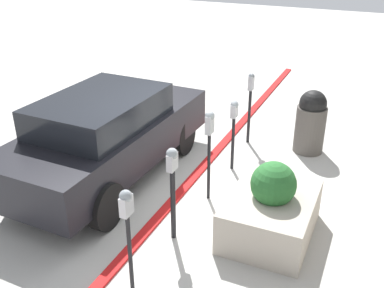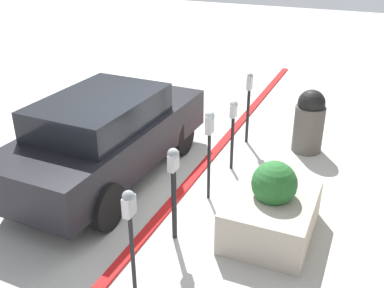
{
  "view_description": "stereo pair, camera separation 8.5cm",
  "coord_description": "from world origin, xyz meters",
  "px_view_note": "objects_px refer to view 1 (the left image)",
  "views": [
    {
      "loc": [
        -5.84,
        -2.72,
        4.05
      ],
      "look_at": [
        0.0,
        -0.11,
        0.94
      ],
      "focal_mm": 42.0,
      "sensor_mm": 36.0,
      "label": 1
    },
    {
      "loc": [
        -5.88,
        -2.65,
        4.05
      ],
      "look_at": [
        0.0,
        -0.11,
        0.94
      ],
      "focal_mm": 42.0,
      "sensor_mm": 36.0,
      "label": 2
    }
  ],
  "objects_px": {
    "parking_meter_nearest": "(127,219)",
    "parking_meter_farthest": "(250,97)",
    "trash_bin": "(311,122)",
    "planter_box": "(271,210)",
    "parking_meter_middle": "(209,134)",
    "parked_car_front": "(107,134)",
    "parking_meter_second": "(173,178)",
    "parking_meter_fourth": "(234,121)"
  },
  "relations": [
    {
      "from": "parking_meter_nearest",
      "to": "parking_meter_farthest",
      "type": "distance_m",
      "value": 4.73
    },
    {
      "from": "trash_bin",
      "to": "planter_box",
      "type": "bearing_deg",
      "value": -179.6
    },
    {
      "from": "parking_meter_middle",
      "to": "parked_car_front",
      "type": "relative_size",
      "value": 0.35
    },
    {
      "from": "parking_meter_second",
      "to": "trash_bin",
      "type": "relative_size",
      "value": 1.13
    },
    {
      "from": "parking_meter_nearest",
      "to": "parking_meter_second",
      "type": "xyz_separation_m",
      "value": [
        1.24,
        0.06,
        -0.14
      ]
    },
    {
      "from": "parking_meter_farthest",
      "to": "parked_car_front",
      "type": "relative_size",
      "value": 0.34
    },
    {
      "from": "parking_meter_fourth",
      "to": "parking_meter_farthest",
      "type": "relative_size",
      "value": 0.9
    },
    {
      "from": "planter_box",
      "to": "parking_meter_second",
      "type": "bearing_deg",
      "value": 117.09
    },
    {
      "from": "parking_meter_nearest",
      "to": "trash_bin",
      "type": "height_order",
      "value": "parking_meter_nearest"
    },
    {
      "from": "parking_meter_nearest",
      "to": "parking_meter_second",
      "type": "bearing_deg",
      "value": 2.69
    },
    {
      "from": "parking_meter_second",
      "to": "parking_meter_farthest",
      "type": "xyz_separation_m",
      "value": [
        3.48,
        -0.0,
        0.01
      ]
    },
    {
      "from": "parking_meter_farthest",
      "to": "trash_bin",
      "type": "bearing_deg",
      "value": -85.19
    },
    {
      "from": "parking_meter_nearest",
      "to": "trash_bin",
      "type": "distance_m",
      "value": 4.99
    },
    {
      "from": "parking_meter_second",
      "to": "parking_meter_fourth",
      "type": "height_order",
      "value": "parking_meter_second"
    },
    {
      "from": "parking_meter_second",
      "to": "parked_car_front",
      "type": "relative_size",
      "value": 0.33
    },
    {
      "from": "parking_meter_fourth",
      "to": "parking_meter_middle",
      "type": "bearing_deg",
      "value": 178.96
    },
    {
      "from": "parking_meter_nearest",
      "to": "planter_box",
      "type": "height_order",
      "value": "parking_meter_nearest"
    },
    {
      "from": "parking_meter_second",
      "to": "parking_meter_fourth",
      "type": "bearing_deg",
      "value": -2.09
    },
    {
      "from": "parked_car_front",
      "to": "trash_bin",
      "type": "height_order",
      "value": "parked_car_front"
    },
    {
      "from": "parking_meter_second",
      "to": "parking_meter_farthest",
      "type": "distance_m",
      "value": 3.48
    },
    {
      "from": "parking_meter_farthest",
      "to": "parked_car_front",
      "type": "height_order",
      "value": "parked_car_front"
    },
    {
      "from": "parking_meter_second",
      "to": "parking_meter_fourth",
      "type": "distance_m",
      "value": 2.28
    },
    {
      "from": "planter_box",
      "to": "parking_meter_fourth",
      "type": "bearing_deg",
      "value": 35.2
    },
    {
      "from": "trash_bin",
      "to": "parking_meter_fourth",
      "type": "bearing_deg",
      "value": 139.07
    },
    {
      "from": "planter_box",
      "to": "trash_bin",
      "type": "height_order",
      "value": "trash_bin"
    },
    {
      "from": "parking_meter_second",
      "to": "planter_box",
      "type": "distance_m",
      "value": 1.51
    },
    {
      "from": "parked_car_front",
      "to": "trash_bin",
      "type": "xyz_separation_m",
      "value": [
        2.48,
        -3.02,
        -0.2
      ]
    },
    {
      "from": "trash_bin",
      "to": "parked_car_front",
      "type": "bearing_deg",
      "value": 129.32
    },
    {
      "from": "planter_box",
      "to": "parked_car_front",
      "type": "distance_m",
      "value": 3.11
    },
    {
      "from": "parking_meter_nearest",
      "to": "parking_meter_second",
      "type": "height_order",
      "value": "parking_meter_nearest"
    },
    {
      "from": "planter_box",
      "to": "parked_car_front",
      "type": "xyz_separation_m",
      "value": [
        0.48,
        3.04,
        0.42
      ]
    },
    {
      "from": "parking_meter_middle",
      "to": "trash_bin",
      "type": "relative_size",
      "value": 1.22
    },
    {
      "from": "parking_meter_middle",
      "to": "planter_box",
      "type": "relative_size",
      "value": 1.0
    },
    {
      "from": "parking_meter_farthest",
      "to": "parking_meter_nearest",
      "type": "bearing_deg",
      "value": -179.35
    },
    {
      "from": "planter_box",
      "to": "parking_meter_farthest",
      "type": "bearing_deg",
      "value": 23.45
    },
    {
      "from": "planter_box",
      "to": "trash_bin",
      "type": "xyz_separation_m",
      "value": [
        2.95,
        0.02,
        0.22
      ]
    },
    {
      "from": "parking_meter_middle",
      "to": "planter_box",
      "type": "distance_m",
      "value": 1.49
    },
    {
      "from": "parking_meter_middle",
      "to": "trash_bin",
      "type": "distance_m",
      "value": 2.73
    },
    {
      "from": "parking_meter_nearest",
      "to": "parking_meter_middle",
      "type": "distance_m",
      "value": 2.41
    },
    {
      "from": "parking_meter_second",
      "to": "parking_meter_farthest",
      "type": "bearing_deg",
      "value": -0.07
    },
    {
      "from": "parking_meter_second",
      "to": "parking_meter_middle",
      "type": "bearing_deg",
      "value": -3.08
    },
    {
      "from": "parking_meter_nearest",
      "to": "parked_car_front",
      "type": "height_order",
      "value": "parked_car_front"
    }
  ]
}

